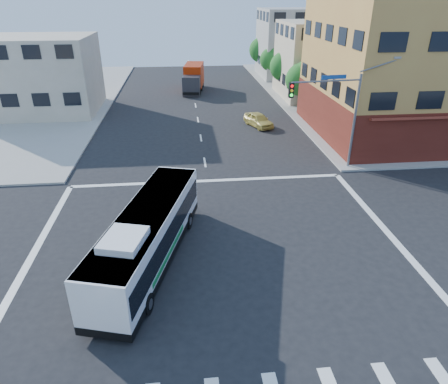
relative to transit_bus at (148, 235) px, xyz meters
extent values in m
plane|color=black|center=(3.47, -0.25, -1.54)|extent=(120.00, 120.00, 0.00)
cube|color=#B88C42|center=(23.47, 18.25, 5.46)|extent=(18.00, 15.00, 14.00)
cube|color=#591D14|center=(23.47, 18.25, 0.46)|extent=(18.09, 15.08, 4.00)
cube|color=#C2B294|center=(20.47, 33.75, 2.96)|extent=(12.00, 10.00, 9.00)
cube|color=#969691|center=(20.47, 47.75, 3.46)|extent=(12.00, 10.00, 10.00)
cube|color=beige|center=(-13.53, 29.75, 2.46)|extent=(12.00, 10.00, 8.00)
cylinder|color=slate|center=(14.27, 10.55, 1.96)|extent=(0.18, 0.18, 7.00)
cylinder|color=slate|center=(11.77, 10.30, 5.06)|extent=(5.01, 0.62, 0.12)
cube|color=black|center=(9.27, 10.05, 4.56)|extent=(0.32, 0.30, 1.00)
sphere|color=#FF0C0C|center=(9.27, 9.88, 4.86)|extent=(0.20, 0.20, 0.20)
sphere|color=yellow|center=(9.27, 9.88, 4.56)|extent=(0.20, 0.20, 0.20)
sphere|color=#19FF33|center=(9.27, 9.88, 4.26)|extent=(0.20, 0.20, 0.20)
cube|color=navy|center=(12.27, 10.35, 5.31)|extent=(1.80, 0.22, 0.28)
cube|color=gray|center=(16.77, 10.80, 6.46)|extent=(0.50, 0.22, 0.14)
cylinder|color=#331E12|center=(15.27, 27.75, -0.58)|extent=(0.28, 0.28, 1.92)
sphere|color=#1B5F21|center=(15.27, 27.75, 1.82)|extent=(3.60, 3.60, 3.60)
sphere|color=#1B5F21|center=(15.67, 27.45, 2.72)|extent=(2.52, 2.52, 2.52)
cylinder|color=#331E12|center=(15.27, 35.75, -0.55)|extent=(0.28, 0.28, 1.99)
sphere|color=#1B5F21|center=(15.27, 35.75, 1.97)|extent=(3.80, 3.80, 3.80)
sphere|color=#1B5F21|center=(15.67, 35.45, 2.92)|extent=(2.66, 2.66, 2.66)
cylinder|color=#331E12|center=(15.27, 43.75, -0.60)|extent=(0.28, 0.28, 1.89)
sphere|color=#1B5F21|center=(15.27, 43.75, 1.71)|extent=(3.40, 3.40, 3.40)
sphere|color=#1B5F21|center=(15.67, 43.45, 2.56)|extent=(2.38, 2.38, 2.38)
cylinder|color=#331E12|center=(15.27, 51.75, -0.53)|extent=(0.28, 0.28, 2.03)
sphere|color=#1B5F21|center=(15.27, 51.75, 2.09)|extent=(4.00, 4.00, 4.00)
sphere|color=#1B5F21|center=(15.67, 51.45, 3.09)|extent=(2.80, 2.80, 2.80)
cube|color=black|center=(0.00, 0.02, -1.06)|extent=(5.07, 10.88, 0.40)
cube|color=white|center=(0.00, 0.02, 0.03)|extent=(5.05, 10.85, 2.53)
cube|color=black|center=(0.00, 0.02, 0.19)|extent=(5.01, 10.56, 1.11)
cube|color=black|center=(1.43, 5.09, 0.10)|extent=(2.02, 0.61, 1.20)
cube|color=#E5590C|center=(1.44, 5.11, 0.98)|extent=(1.64, 0.50, 0.25)
cube|color=white|center=(0.00, 0.02, 1.24)|extent=(4.95, 10.63, 0.11)
cube|color=white|center=(-0.71, -2.54, 1.45)|extent=(2.05, 2.31, 0.32)
cube|color=#107D33|center=(-1.21, -0.10, -0.61)|extent=(1.34, 4.70, 0.25)
cube|color=#107D33|center=(0.98, -0.72, -0.61)|extent=(1.34, 4.70, 0.25)
cylinder|color=black|center=(-0.09, 3.58, -1.08)|extent=(0.51, 0.96, 0.92)
cylinder|color=#99999E|center=(-0.21, 3.61, -1.08)|extent=(0.16, 0.45, 0.46)
cylinder|color=black|center=(1.95, 3.01, -1.08)|extent=(0.51, 0.96, 0.92)
cylinder|color=#99999E|center=(2.07, 2.97, -1.08)|extent=(0.16, 0.45, 0.46)
cylinder|color=black|center=(-1.94, -2.97, -1.08)|extent=(0.51, 0.96, 0.92)
cylinder|color=#99999E|center=(-2.06, -2.94, -1.08)|extent=(0.16, 0.45, 0.46)
cylinder|color=black|center=(0.10, -3.55, -1.08)|extent=(0.51, 0.96, 0.92)
cylinder|color=#99999E|center=(0.22, -3.58, -1.08)|extent=(0.16, 0.45, 0.46)
cube|color=#29292E|center=(3.21, 35.99, -0.30)|extent=(2.45, 2.37, 2.48)
cube|color=black|center=(3.09, 35.09, 0.08)|extent=(1.99, 0.34, 0.95)
cube|color=#A42304|center=(3.69, 39.58, 0.46)|extent=(2.98, 5.59, 2.86)
cube|color=black|center=(3.54, 38.44, -1.02)|extent=(3.10, 7.83, 0.29)
cylinder|color=black|center=(2.24, 36.31, -1.07)|extent=(0.39, 0.98, 0.95)
cylinder|color=black|center=(4.22, 36.04, -1.07)|extent=(0.39, 0.98, 0.95)
cylinder|color=black|center=(2.61, 39.05, -1.07)|extent=(0.39, 0.98, 0.95)
cylinder|color=black|center=(4.59, 38.78, -1.07)|extent=(0.39, 0.98, 0.95)
cylinder|color=black|center=(2.93, 41.41, -1.07)|extent=(0.39, 0.98, 0.95)
cylinder|color=black|center=(4.91, 41.14, -1.07)|extent=(0.39, 0.98, 0.95)
imported|color=#C9B552|center=(9.39, 21.72, -0.87)|extent=(2.86, 4.23, 1.34)
camera|label=1|loc=(1.92, -16.48, 10.38)|focal=32.00mm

